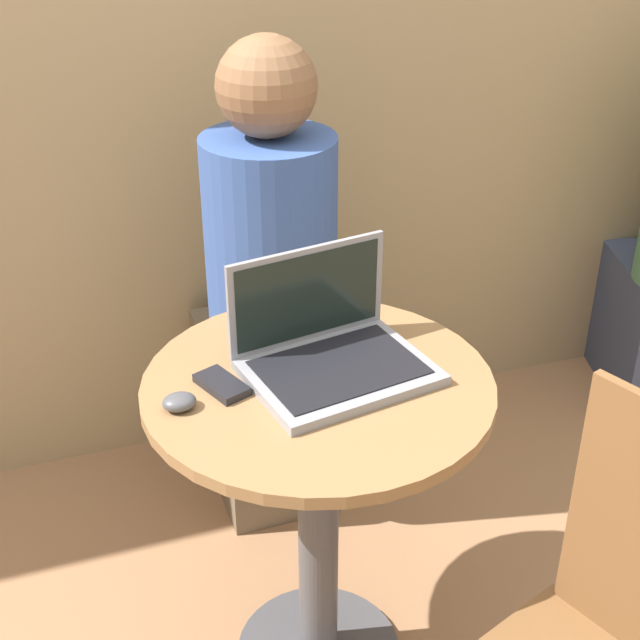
% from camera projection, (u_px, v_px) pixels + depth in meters
% --- Properties ---
extents(round_table, '(0.67, 0.67, 0.75)m').
position_uv_depth(round_table, '(318.00, 470.00, 1.77)').
color(round_table, '#4C4C51').
rests_on(round_table, ground_plane).
extents(laptop, '(0.37, 0.31, 0.22)m').
position_uv_depth(laptop, '(330.00, 349.00, 1.69)').
color(laptop, gray).
rests_on(laptop, round_table).
extents(cell_phone, '(0.09, 0.12, 0.02)m').
position_uv_depth(cell_phone, '(222.00, 385.00, 1.64)').
color(cell_phone, black).
rests_on(cell_phone, round_table).
extents(computer_mouse, '(0.06, 0.05, 0.03)m').
position_uv_depth(computer_mouse, '(179.00, 402.00, 1.58)').
color(computer_mouse, '#4C4C51').
rests_on(computer_mouse, round_table).
extents(person_seated, '(0.32, 0.49, 1.27)m').
position_uv_depth(person_seated, '(268.00, 321.00, 2.28)').
color(person_seated, brown).
rests_on(person_seated, ground_plane).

